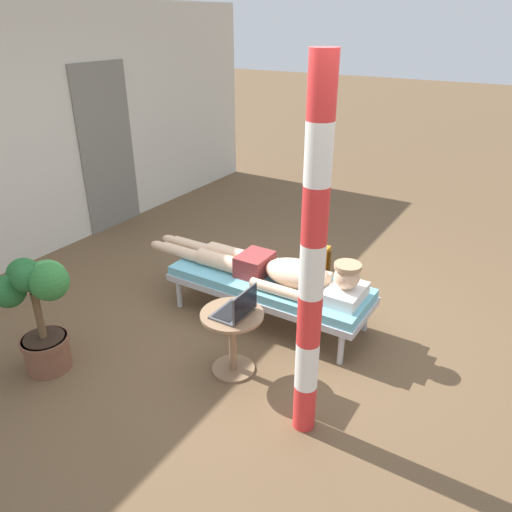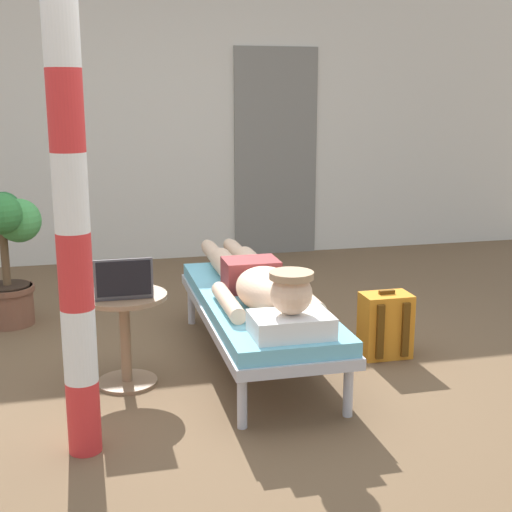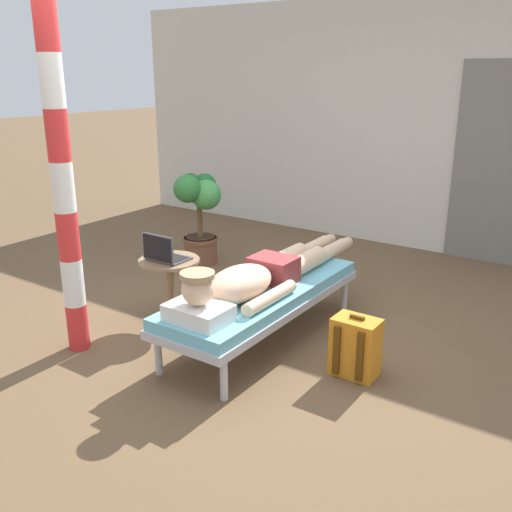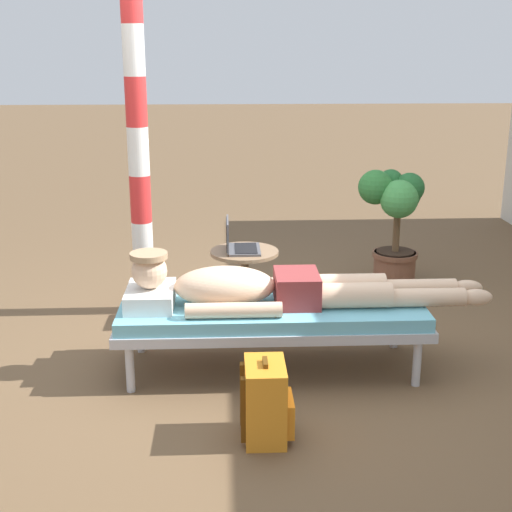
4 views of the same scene
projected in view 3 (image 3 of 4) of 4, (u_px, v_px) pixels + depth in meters
The scene contains 10 objects.
ground_plane at pixel (237, 339), 4.33m from camera, with size 40.00×40.00×0.00m, color brown.
house_wall_back at pixel (415, 126), 6.26m from camera, with size 7.60×0.20×2.70m, color beige.
house_door_panel at pixel (495, 165), 5.79m from camera, with size 0.84×0.03×2.04m, color slate.
lounge_chair at pixel (262, 296), 4.23m from camera, with size 0.65×1.85×0.42m.
person_reclining at pixel (258, 276), 4.13m from camera, with size 0.53×2.17×0.33m.
side_table at pixel (170, 279), 4.54m from camera, with size 0.48×0.48×0.52m.
laptop at pixel (164, 254), 4.43m from camera, with size 0.31×0.24×0.23m.
backpack at pixel (356, 347), 3.78m from camera, with size 0.30×0.26×0.42m.
potted_plant at pixel (199, 209), 5.83m from camera, with size 0.51×0.55×0.96m.
porch_post at pixel (63, 187), 3.83m from camera, with size 0.15×0.15×2.38m.
Camera 3 is at (2.34, -3.14, 1.94)m, focal length 40.21 mm.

